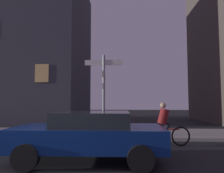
% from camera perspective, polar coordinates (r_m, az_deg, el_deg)
% --- Properties ---
extents(sidewalk_kerb, '(40.00, 3.14, 0.14)m').
position_cam_1_polar(sidewalk_kerb, '(10.79, -6.90, -12.42)').
color(sidewalk_kerb, gray).
rests_on(sidewalk_kerb, ground_plane).
extents(signpost, '(1.76, 1.57, 3.63)m').
position_cam_1_polar(signpost, '(9.61, -2.23, 0.04)').
color(signpost, gray).
rests_on(signpost, sidewalk_kerb).
extents(car_far_oncoming, '(4.22, 2.12, 1.35)m').
position_cam_1_polar(car_far_oncoming, '(6.05, -6.13, -12.58)').
color(car_far_oncoming, navy).
rests_on(car_far_oncoming, ground_plane).
extents(cyclist, '(1.81, 0.38, 1.61)m').
position_cam_1_polar(cyclist, '(8.16, 14.03, -10.22)').
color(cyclist, black).
rests_on(cyclist, ground_plane).
extents(building_left_block, '(11.58, 8.46, 12.07)m').
position_cam_1_polar(building_left_block, '(20.47, -24.06, 8.63)').
color(building_left_block, '#383842').
rests_on(building_left_block, ground_plane).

